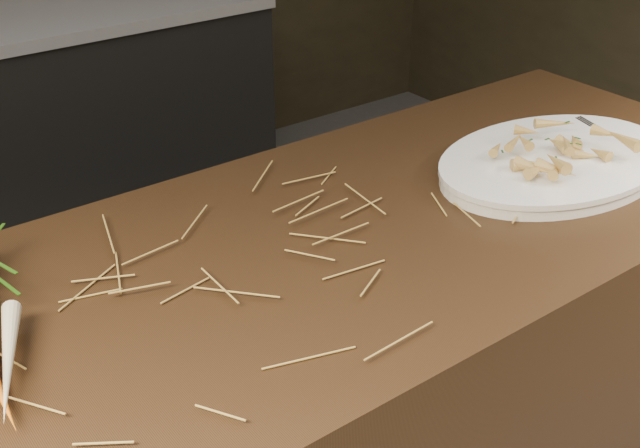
% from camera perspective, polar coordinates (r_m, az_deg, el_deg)
% --- Properties ---
extents(back_counter, '(1.82, 0.62, 0.84)m').
position_cam_1_polar(back_counter, '(3.09, -20.54, 5.96)').
color(back_counter, black).
rests_on(back_counter, ground).
extents(straw_bedding, '(1.40, 0.60, 0.02)m').
position_cam_1_polar(straw_bedding, '(1.19, -9.21, -4.45)').
color(straw_bedding, '#A48136').
rests_on(straw_bedding, main_counter).
extents(serving_platter, '(0.51, 0.35, 0.03)m').
position_cam_1_polar(serving_platter, '(1.59, 16.31, 4.11)').
color(serving_platter, white).
rests_on(serving_platter, main_counter).
extents(roasted_veg_heap, '(0.25, 0.18, 0.06)m').
position_cam_1_polar(roasted_veg_heap, '(1.57, 16.52, 5.46)').
color(roasted_veg_heap, '#AE7E35').
rests_on(roasted_veg_heap, serving_platter).
extents(serving_fork, '(0.07, 0.19, 0.00)m').
position_cam_1_polar(serving_fork, '(1.71, 20.81, 5.71)').
color(serving_fork, silver).
rests_on(serving_fork, serving_platter).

